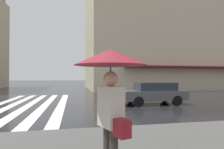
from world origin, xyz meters
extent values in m
plane|color=black|center=(0.00, 0.00, 0.00)|extent=(220.00, 220.00, 0.00)
cube|color=silver|center=(4.00, -1.02, 0.00)|extent=(13.00, 0.50, 0.01)
cube|color=silver|center=(4.00, -0.02, 0.00)|extent=(13.00, 0.50, 0.01)
cube|color=silver|center=(4.00, 0.98, 0.00)|extent=(13.00, 0.50, 0.01)
cube|color=silver|center=(4.00, 1.98, 0.00)|extent=(13.00, 0.50, 0.01)
cube|color=beige|center=(20.53, -15.94, 8.46)|extent=(16.06, 23.85, 16.91)
cube|color=#591419|center=(11.90, -15.94, 3.00)|extent=(1.20, 16.70, 0.24)
cube|color=#4C4C51|center=(2.50, -6.78, 0.61)|extent=(1.75, 4.10, 0.60)
cube|color=#232833|center=(2.50, -6.93, 1.16)|extent=(1.54, 2.46, 0.50)
cylinder|color=black|center=(1.68, -5.53, 0.31)|extent=(0.20, 0.62, 0.62)
cylinder|color=black|center=(3.33, -5.53, 0.31)|extent=(0.20, 0.62, 0.62)
cylinder|color=black|center=(1.68, -8.03, 0.31)|extent=(0.20, 0.62, 0.62)
cylinder|color=black|center=(3.33, -8.03, 0.31)|extent=(0.20, 0.62, 0.62)
cube|color=beige|center=(-6.30, -2.27, 1.31)|extent=(0.46, 0.36, 0.60)
sphere|color=tan|center=(-6.30, -2.27, 1.72)|extent=(0.22, 0.22, 0.22)
cube|color=maroon|center=(-6.56, -2.36, 1.06)|extent=(0.32, 0.24, 0.24)
cone|color=maroon|center=(-6.30, -2.27, 2.04)|extent=(1.08, 1.08, 0.24)
cylinder|color=#4C4C51|center=(-6.30, -2.27, 1.52)|extent=(0.02, 0.02, 0.81)
camera|label=1|loc=(-9.07, -1.73, 1.74)|focal=30.58mm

